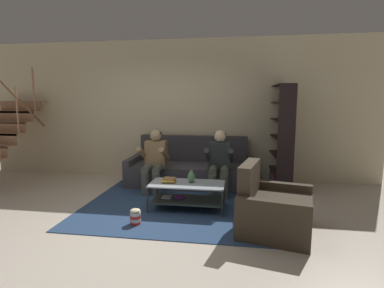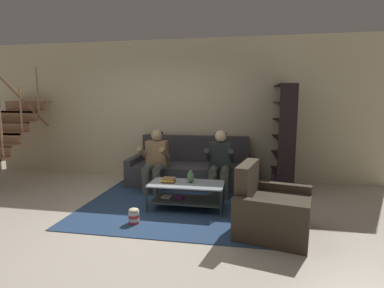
{
  "view_description": "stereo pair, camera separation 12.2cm",
  "coord_description": "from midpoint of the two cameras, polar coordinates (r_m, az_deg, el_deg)",
  "views": [
    {
      "loc": [
        1.37,
        -3.81,
        1.65
      ],
      "look_at": [
        0.63,
        0.97,
        0.95
      ],
      "focal_mm": 28.0,
      "sensor_mm": 36.0,
      "label": 1
    },
    {
      "loc": [
        1.49,
        -3.79,
        1.65
      ],
      "look_at": [
        0.63,
        0.97,
        0.95
      ],
      "focal_mm": 28.0,
      "sensor_mm": 36.0,
      "label": 2
    }
  ],
  "objects": [
    {
      "name": "area_rug",
      "position": [
        5.24,
        -1.4,
        -10.05
      ],
      "size": [
        3.1,
        3.3,
        0.01
      ],
      "color": "navy",
      "rests_on": "ground"
    },
    {
      "name": "vase",
      "position": [
        4.61,
        -0.91,
        -6.28
      ],
      "size": [
        0.11,
        0.11,
        0.19
      ],
      "color": "#4B7C51",
      "rests_on": "coffee_table"
    },
    {
      "name": "ground",
      "position": [
        4.38,
        -11.35,
        -14.07
      ],
      "size": [
        16.8,
        16.8,
        0.0
      ],
      "primitive_type": "plane",
      "color": "beige"
    },
    {
      "name": "person_seated_left",
      "position": [
        5.49,
        -7.78,
        -2.72
      ],
      "size": [
        0.5,
        0.58,
        1.13
      ],
      "color": "#51544B",
      "rests_on": "ground"
    },
    {
      "name": "popcorn_tub",
      "position": [
        4.21,
        -11.57,
        -13.4
      ],
      "size": [
        0.14,
        0.14,
        0.22
      ],
      "color": "red",
      "rests_on": "ground"
    },
    {
      "name": "book_stack",
      "position": [
        4.65,
        -5.17,
        -6.87
      ],
      "size": [
        0.23,
        0.2,
        0.07
      ],
      "color": "#A16F4A",
      "rests_on": "coffee_table"
    },
    {
      "name": "back_partition",
      "position": [
        6.42,
        -4.17,
        6.45
      ],
      "size": [
        8.4,
        0.12,
        2.9
      ],
      "primitive_type": "cube",
      "color": "beige",
      "rests_on": "ground"
    },
    {
      "name": "bookshelf",
      "position": [
        5.9,
        16.29,
        -0.29
      ],
      "size": [
        0.33,
        1.03,
        1.94
      ],
      "color": "black",
      "rests_on": "ground"
    },
    {
      "name": "coffee_table",
      "position": [
        4.63,
        -1.79,
        -9.07
      ],
      "size": [
        1.13,
        0.56,
        0.41
      ],
      "color": "#B0BEC8",
      "rests_on": "ground"
    },
    {
      "name": "armchair",
      "position": [
        3.99,
        14.22,
        -12.08
      ],
      "size": [
        1.03,
        1.1,
        0.87
      ],
      "color": "#3D3327",
      "rests_on": "ground"
    },
    {
      "name": "person_seated_right",
      "position": [
        5.28,
        4.58,
        -3.08
      ],
      "size": [
        0.5,
        0.58,
        1.13
      ],
      "color": "#4F5647",
      "rests_on": "ground"
    },
    {
      "name": "couch",
      "position": [
        5.95,
        -0.74,
        -4.89
      ],
      "size": [
        2.45,
        0.91,
        0.94
      ],
      "color": "#3F3E43",
      "rests_on": "ground"
    }
  ]
}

